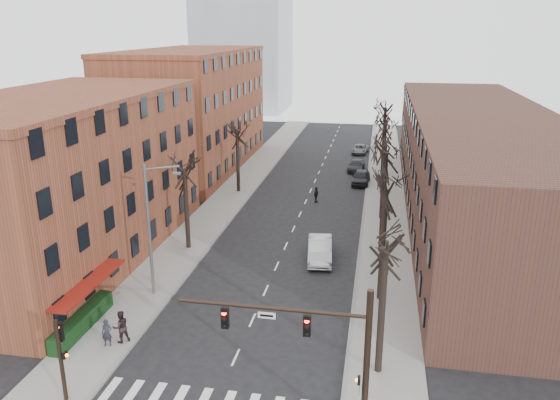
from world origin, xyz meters
The scene contains 25 objects.
sidewalk_left centered at (-8.00, 35.00, 0.07)m, with size 4.00×90.00×0.15m, color gray.
sidewalk_right centered at (8.00, 35.00, 0.07)m, with size 4.00×90.00×0.15m, color gray.
building_left_near centered at (-16.00, 15.00, 6.00)m, with size 12.00×26.00×12.00m, color brown.
building_left_far centered at (-16.00, 44.00, 7.00)m, with size 12.00×28.00×14.00m, color brown.
building_right centered at (16.00, 30.00, 5.00)m, with size 12.00×50.00×10.00m, color #462A20.
awning_left centered at (-9.40, 6.00, 0.00)m, with size 1.20×7.00×0.15m, color maroon.
hedge centered at (-9.50, 5.00, 0.65)m, with size 0.80×6.00×1.00m, color #123413.
tree_right_a centered at (7.60, 4.00, 0.00)m, with size 5.20×5.20×10.00m, color black, non-canonical shape.
tree_right_b centered at (7.60, 12.00, 0.00)m, with size 5.20×5.20×10.80m, color black, non-canonical shape.
tree_right_c centered at (7.60, 20.00, 0.00)m, with size 5.20×5.20×11.60m, color black, non-canonical shape.
tree_right_d centered at (7.60, 28.00, 0.00)m, with size 5.20×5.20×10.00m, color black, non-canonical shape.
tree_right_e centered at (7.60, 36.00, 0.00)m, with size 5.20×5.20×10.80m, color black, non-canonical shape.
tree_right_f centered at (7.60, 44.00, 0.00)m, with size 5.20×5.20×11.60m, color black, non-canonical shape.
tree_left_a centered at (-7.60, 18.00, 0.00)m, with size 5.20×5.20×9.50m, color black, non-canonical shape.
tree_left_b centered at (-7.60, 34.00, 0.00)m, with size 5.20×5.20×9.50m, color black, non-canonical shape.
signal_mast_arm centered at (5.45, -1.00, 4.40)m, with size 8.14×0.30×7.20m.
signal_pole_left centered at (-6.99, -0.95, 2.61)m, with size 0.47×0.44×4.40m.
streetlight centered at (-7.03, 10.00, 5.01)m, with size 2.45×0.22×9.03m.
silver_sedan centered at (3.03, 17.77, 0.84)m, with size 1.77×5.07×1.67m, color #B8BBC0.
parked_car_near centered at (5.28, 39.65, 0.79)m, with size 1.86×4.62×1.57m, color black.
parked_car_mid centered at (4.46, 45.57, 0.67)m, with size 1.87×4.59×1.33m, color black.
parked_car_far centered at (4.51, 55.63, 0.60)m, with size 1.98×4.30×1.19m, color #5A5D62.
pedestrian_a centered at (-7.22, 3.62, 0.95)m, with size 0.58×0.38×1.59m, color #21222A.
pedestrian_b centered at (-6.63, 4.14, 1.10)m, with size 0.92×0.72×1.90m, color black.
pedestrian_crossing centered at (1.05, 32.02, 0.81)m, with size 0.95×0.40×1.63m, color black.
Camera 1 is at (6.97, -20.68, 17.10)m, focal length 35.00 mm.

